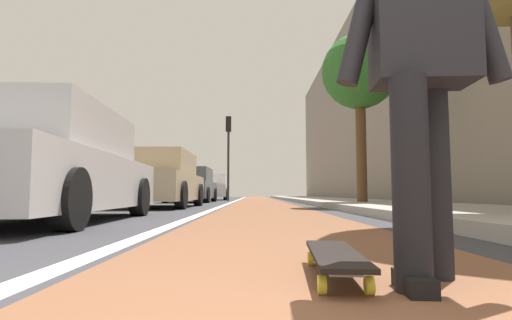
# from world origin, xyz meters

# --- Properties ---
(ground_plane) EXTENTS (80.00, 80.00, 0.00)m
(ground_plane) POSITION_xyz_m (10.00, 0.00, 0.00)
(ground_plane) COLOR #38383D
(bike_lane_paint) EXTENTS (56.00, 2.14, 0.00)m
(bike_lane_paint) POSITION_xyz_m (24.00, 0.00, 0.00)
(bike_lane_paint) COLOR brown
(bike_lane_paint) RESTS_ON ground
(lane_stripe_white) EXTENTS (52.00, 0.16, 0.01)m
(lane_stripe_white) POSITION_xyz_m (20.00, 1.22, 0.00)
(lane_stripe_white) COLOR silver
(lane_stripe_white) RESTS_ON ground
(sidewalk_curb) EXTENTS (52.00, 3.20, 0.14)m
(sidewalk_curb) POSITION_xyz_m (18.00, -3.15, 0.07)
(sidewalk_curb) COLOR #9E9B93
(sidewalk_curb) RESTS_ON ground
(building_facade) EXTENTS (40.00, 1.20, 10.64)m
(building_facade) POSITION_xyz_m (22.00, -5.77, 5.32)
(building_facade) COLOR gray
(building_facade) RESTS_ON ground
(skateboard) EXTENTS (0.85, 0.26, 0.11)m
(skateboard) POSITION_xyz_m (1.47, -0.09, 0.09)
(skateboard) COLOR yellow
(skateboard) RESTS_ON ground
(skater_person) EXTENTS (0.45, 0.72, 1.64)m
(skater_person) POSITION_xyz_m (1.32, -0.43, 0.94)
(skater_person) COLOR black
(skater_person) RESTS_ON ground
(parked_car_near) EXTENTS (4.64, 2.14, 1.47)m
(parked_car_near) POSITION_xyz_m (5.00, 3.01, 0.71)
(parked_car_near) COLOR #B7B7BC
(parked_car_near) RESTS_ON ground
(parked_car_mid) EXTENTS (4.50, 1.89, 1.50)m
(parked_car_mid) POSITION_xyz_m (10.71, 2.80, 0.72)
(parked_car_mid) COLOR tan
(parked_car_mid) RESTS_ON ground
(parked_car_far) EXTENTS (4.42, 1.93, 1.48)m
(parked_car_far) POSITION_xyz_m (17.46, 2.99, 0.71)
(parked_car_far) COLOR #4C5156
(parked_car_far) RESTS_ON ground
(parked_car_end) EXTENTS (4.14, 2.01, 1.50)m
(parked_car_end) POSITION_xyz_m (24.28, 2.79, 0.72)
(parked_car_end) COLOR silver
(parked_car_end) RESTS_ON ground
(traffic_light) EXTENTS (0.33, 0.28, 4.45)m
(traffic_light) POSITION_xyz_m (21.01, 1.62, 3.06)
(traffic_light) COLOR #2D2D2D
(traffic_light) RESTS_ON ground
(street_tree_mid) EXTENTS (2.15, 2.15, 4.93)m
(street_tree_mid) POSITION_xyz_m (11.04, -2.75, 3.80)
(street_tree_mid) COLOR brown
(street_tree_mid) RESTS_ON ground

